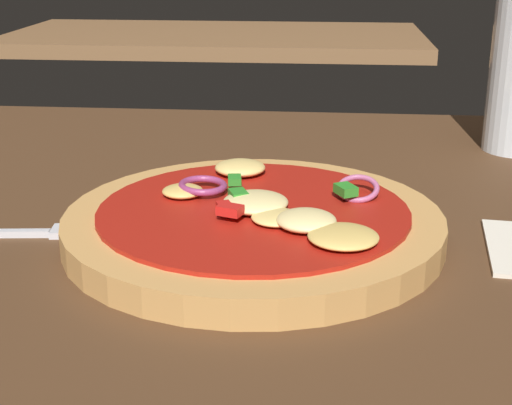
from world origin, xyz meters
TOP-DOWN VIEW (x-y plane):
  - dining_table at (0.00, 0.00)m, footprint 1.48×0.84m
  - pizza at (0.02, 0.02)m, footprint 0.26×0.26m
  - fork at (-0.16, 0.01)m, footprint 0.19×0.03m
  - background_table at (-0.18, 1.18)m, footprint 0.90×0.45m

SIDE VIEW (x-z plane):
  - dining_table at x=0.00m, z-range 0.00..0.03m
  - background_table at x=-0.18m, z-range 0.00..0.03m
  - fork at x=-0.16m, z-range 0.03..0.03m
  - pizza at x=0.02m, z-range 0.02..0.06m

